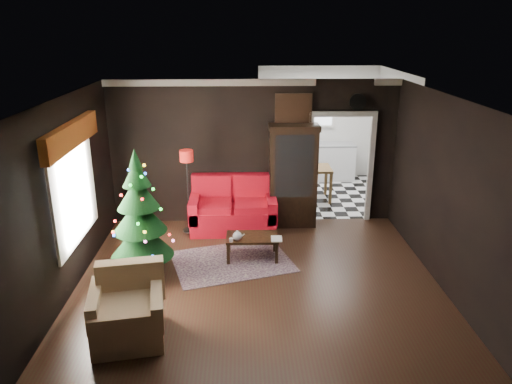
{
  "coord_description": "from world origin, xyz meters",
  "views": [
    {
      "loc": [
        -0.24,
        -6.63,
        3.74
      ],
      "look_at": [
        0.0,
        0.9,
        1.15
      ],
      "focal_mm": 34.15,
      "sensor_mm": 36.0,
      "label": 1
    }
  ],
  "objects_px": {
    "wall_clock": "(358,102)",
    "coffee_table": "(252,247)",
    "curio_cabinet": "(293,178)",
    "christmas_tree": "(139,212)",
    "armchair": "(127,307)",
    "loveseat": "(233,205)",
    "teapot": "(237,236)",
    "floor_lamp": "(188,192)",
    "kitchen_table": "(314,183)"
  },
  "relations": [
    {
      "from": "armchair",
      "to": "kitchen_table",
      "type": "bearing_deg",
      "value": 49.29
    },
    {
      "from": "curio_cabinet",
      "to": "teapot",
      "type": "relative_size",
      "value": 11.05
    },
    {
      "from": "curio_cabinet",
      "to": "coffee_table",
      "type": "relative_size",
      "value": 2.2
    },
    {
      "from": "floor_lamp",
      "to": "armchair",
      "type": "xyz_separation_m",
      "value": [
        -0.44,
        -3.27,
        -0.37
      ]
    },
    {
      "from": "loveseat",
      "to": "armchair",
      "type": "xyz_separation_m",
      "value": [
        -1.27,
        -3.43,
        -0.04
      ]
    },
    {
      "from": "loveseat",
      "to": "wall_clock",
      "type": "bearing_deg",
      "value": 9.66
    },
    {
      "from": "curio_cabinet",
      "to": "wall_clock",
      "type": "bearing_deg",
      "value": 8.53
    },
    {
      "from": "floor_lamp",
      "to": "teapot",
      "type": "height_order",
      "value": "floor_lamp"
    },
    {
      "from": "floor_lamp",
      "to": "teapot",
      "type": "relative_size",
      "value": 9.13
    },
    {
      "from": "floor_lamp",
      "to": "curio_cabinet",
      "type": "bearing_deg",
      "value": 10.96
    },
    {
      "from": "wall_clock",
      "to": "floor_lamp",
      "type": "bearing_deg",
      "value": -169.96
    },
    {
      "from": "armchair",
      "to": "wall_clock",
      "type": "relative_size",
      "value": 2.85
    },
    {
      "from": "teapot",
      "to": "loveseat",
      "type": "bearing_deg",
      "value": 93.54
    },
    {
      "from": "armchair",
      "to": "kitchen_table",
      "type": "xyz_separation_m",
      "value": [
        3.07,
        5.08,
        -0.09
      ]
    },
    {
      "from": "teapot",
      "to": "coffee_table",
      "type": "bearing_deg",
      "value": 32.68
    },
    {
      "from": "curio_cabinet",
      "to": "christmas_tree",
      "type": "relative_size",
      "value": 1.02
    },
    {
      "from": "coffee_table",
      "to": "teapot",
      "type": "xyz_separation_m",
      "value": [
        -0.25,
        -0.16,
        0.28
      ]
    },
    {
      "from": "coffee_table",
      "to": "floor_lamp",
      "type": "bearing_deg",
      "value": 136.99
    },
    {
      "from": "teapot",
      "to": "wall_clock",
      "type": "relative_size",
      "value": 0.54
    },
    {
      "from": "loveseat",
      "to": "christmas_tree",
      "type": "relative_size",
      "value": 0.92
    },
    {
      "from": "armchair",
      "to": "coffee_table",
      "type": "relative_size",
      "value": 1.06
    },
    {
      "from": "armchair",
      "to": "floor_lamp",
      "type": "bearing_deg",
      "value": 72.67
    },
    {
      "from": "curio_cabinet",
      "to": "floor_lamp",
      "type": "distance_m",
      "value": 2.01
    },
    {
      "from": "floor_lamp",
      "to": "kitchen_table",
      "type": "xyz_separation_m",
      "value": [
        2.62,
        1.81,
        -0.45
      ]
    },
    {
      "from": "christmas_tree",
      "to": "teapot",
      "type": "relative_size",
      "value": 10.78
    },
    {
      "from": "floor_lamp",
      "to": "loveseat",
      "type": "bearing_deg",
      "value": 11.14
    },
    {
      "from": "christmas_tree",
      "to": "teapot",
      "type": "xyz_separation_m",
      "value": [
        1.48,
        0.34,
        -0.57
      ]
    },
    {
      "from": "wall_clock",
      "to": "kitchen_table",
      "type": "distance_m",
      "value": 2.43
    },
    {
      "from": "floor_lamp",
      "to": "coffee_table",
      "type": "height_order",
      "value": "floor_lamp"
    },
    {
      "from": "loveseat",
      "to": "kitchen_table",
      "type": "xyz_separation_m",
      "value": [
        1.8,
        1.65,
        -0.12
      ]
    },
    {
      "from": "teapot",
      "to": "kitchen_table",
      "type": "xyz_separation_m",
      "value": [
        1.71,
        3.05,
        -0.11
      ]
    },
    {
      "from": "teapot",
      "to": "wall_clock",
      "type": "height_order",
      "value": "wall_clock"
    },
    {
      "from": "coffee_table",
      "to": "christmas_tree",
      "type": "bearing_deg",
      "value": -163.85
    },
    {
      "from": "christmas_tree",
      "to": "coffee_table",
      "type": "relative_size",
      "value": 2.15
    },
    {
      "from": "christmas_tree",
      "to": "armchair",
      "type": "relative_size",
      "value": 2.03
    },
    {
      "from": "curio_cabinet",
      "to": "kitchen_table",
      "type": "bearing_deg",
      "value": 65.56
    },
    {
      "from": "coffee_table",
      "to": "kitchen_table",
      "type": "height_order",
      "value": "kitchen_table"
    },
    {
      "from": "loveseat",
      "to": "teapot",
      "type": "distance_m",
      "value": 1.4
    },
    {
      "from": "curio_cabinet",
      "to": "wall_clock",
      "type": "relative_size",
      "value": 5.94
    },
    {
      "from": "floor_lamp",
      "to": "wall_clock",
      "type": "bearing_deg",
      "value": 10.04
    },
    {
      "from": "floor_lamp",
      "to": "wall_clock",
      "type": "height_order",
      "value": "wall_clock"
    },
    {
      "from": "floor_lamp",
      "to": "coffee_table",
      "type": "bearing_deg",
      "value": -43.01
    },
    {
      "from": "curio_cabinet",
      "to": "wall_clock",
      "type": "distance_m",
      "value": 1.88
    },
    {
      "from": "armchair",
      "to": "teapot",
      "type": "distance_m",
      "value": 2.44
    },
    {
      "from": "floor_lamp",
      "to": "christmas_tree",
      "type": "height_order",
      "value": "christmas_tree"
    },
    {
      "from": "curio_cabinet",
      "to": "wall_clock",
      "type": "height_order",
      "value": "wall_clock"
    },
    {
      "from": "wall_clock",
      "to": "coffee_table",
      "type": "bearing_deg",
      "value": -140.93
    },
    {
      "from": "floor_lamp",
      "to": "coffee_table",
      "type": "relative_size",
      "value": 1.82
    },
    {
      "from": "teapot",
      "to": "kitchen_table",
      "type": "distance_m",
      "value": 3.5
    },
    {
      "from": "floor_lamp",
      "to": "christmas_tree",
      "type": "bearing_deg",
      "value": -109.93
    }
  ]
}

